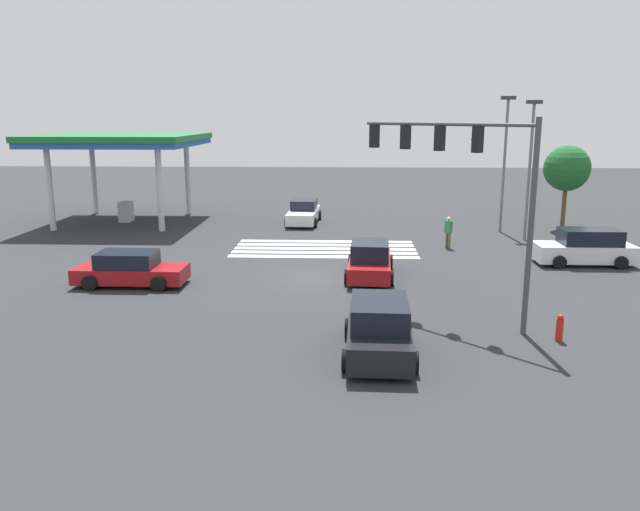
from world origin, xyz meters
TOP-DOWN VIEW (x-y plane):
  - ground_plane at (0.00, 0.00)m, footprint 116.47×116.47m
  - crosswalk_markings at (0.00, -5.93)m, footprint 9.45×4.40m
  - traffic_signal_mast at (-4.92, 4.92)m, footprint 5.01×5.01m
  - car_0 at (-2.07, 8.72)m, footprint 2.15×4.31m
  - car_1 at (7.69, 1.52)m, footprint 4.47×2.02m
  - car_2 at (-12.22, -2.92)m, footprint 4.43×1.96m
  - car_3 at (-2.13, -0.19)m, footprint 2.20×4.71m
  - car_4 at (1.62, -13.83)m, footprint 2.16×4.91m
  - gas_station_canopy at (13.28, -13.95)m, footprint 9.68×9.68m
  - pedestrian at (-6.44, -6.37)m, footprint 0.41×0.41m
  - street_light_pole_a at (-10.30, -11.18)m, footprint 0.80×0.36m
  - street_light_pole_b at (-11.08, -8.78)m, footprint 0.80×0.36m
  - tree_corner_a at (-14.35, -12.39)m, footprint 2.74×2.74m
  - fire_hydrant at (-7.67, 7.38)m, footprint 0.22×0.22m

SIDE VIEW (x-z plane):
  - ground_plane at x=0.00m, z-range 0.00..0.00m
  - crosswalk_markings at x=0.00m, z-range 0.00..0.01m
  - fire_hydrant at x=-7.67m, z-range 0.00..0.86m
  - car_1 at x=7.69m, z-range -0.04..1.35m
  - car_4 at x=1.62m, z-range -0.07..1.42m
  - car_3 at x=-2.13m, z-range -0.08..1.50m
  - car_0 at x=-2.07m, z-range -0.05..1.60m
  - car_2 at x=-12.22m, z-range -0.05..1.63m
  - pedestrian at x=-6.44m, z-range 0.10..1.75m
  - tree_corner_a at x=-14.35m, z-range 1.14..6.20m
  - street_light_pole_b at x=-11.08m, z-range 0.79..8.38m
  - street_light_pole_a at x=-10.30m, z-range 0.79..8.66m
  - gas_station_canopy at x=13.28m, z-range 2.28..7.89m
  - traffic_signal_mast at x=-4.92m, z-range 1.76..8.52m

